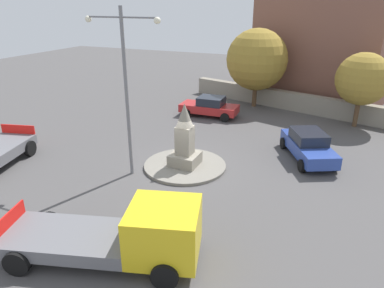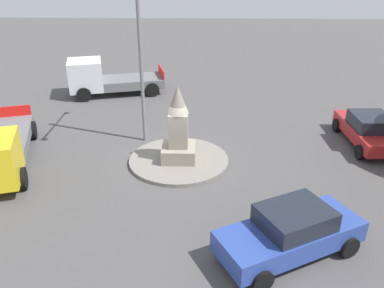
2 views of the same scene
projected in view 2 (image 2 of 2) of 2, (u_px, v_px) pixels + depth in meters
The scene contains 7 objects.
ground_plane at pixel (179, 162), 16.77m from camera, with size 80.00×80.00×0.00m, color #4F4C4C.
traffic_island at pixel (179, 160), 16.74m from camera, with size 4.17×4.17×0.14m, color gray.
monument at pixel (178, 130), 16.15m from camera, with size 1.37×1.37×3.19m.
streetlamp at pixel (140, 39), 16.65m from camera, with size 3.67×0.28×7.69m.
car_red_far_side at pixel (368, 129), 17.95m from camera, with size 4.23×2.05×1.46m.
car_blue_parked_left at pixel (291, 232), 11.34m from camera, with size 3.43×4.57×1.53m.
truck_white_waiting at pixel (104, 78), 24.22m from camera, with size 3.52×5.94×2.18m.
Camera 2 is at (14.76, 0.91, 7.97)m, focal length 37.31 mm.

